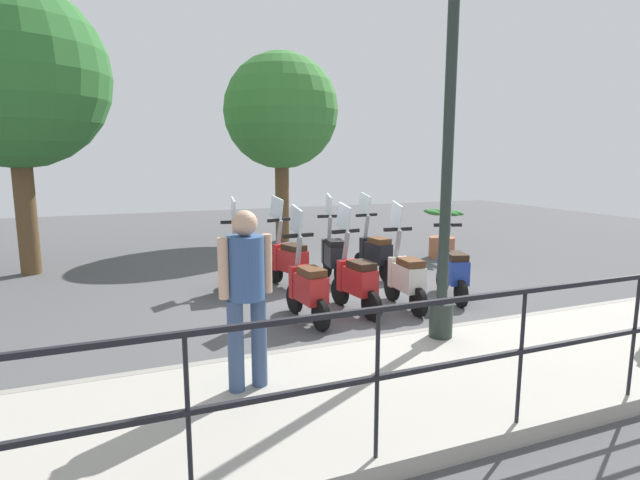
{
  "coord_description": "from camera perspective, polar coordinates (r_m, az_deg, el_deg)",
  "views": [
    {
      "loc": [
        -6.96,
        3.36,
        2.18
      ],
      "look_at": [
        0.2,
        0.5,
        0.9
      ],
      "focal_mm": 28.0,
      "sensor_mm": 36.0,
      "label": 1
    }
  ],
  "objects": [
    {
      "name": "scooter_far_2",
      "position": [
        8.39,
        -3.58,
        -2.26
      ],
      "size": [
        1.2,
        0.55,
        1.54
      ],
      "rotation": [
        0.0,
        0.0,
        0.31
      ],
      "color": "black",
      "rests_on": "ground_plane"
    },
    {
      "name": "pedestrian_distant",
      "position": [
        4.36,
        -8.44,
        -5.26
      ],
      "size": [
        0.37,
        0.48,
        1.59
      ],
      "rotation": [
        0.0,
        0.0,
        3.3
      ],
      "color": "#384C70",
      "rests_on": "promenade_walkway"
    },
    {
      "name": "promenade_walkway",
      "position": [
        5.5,
        18.64,
        -13.6
      ],
      "size": [
        2.2,
        20.0,
        0.15
      ],
      "color": "#A39E93",
      "rests_on": "ground_plane"
    },
    {
      "name": "scooter_far_0",
      "position": [
        9.12,
        6.24,
        -1.36
      ],
      "size": [
        1.23,
        0.44,
        1.54
      ],
      "rotation": [
        0.0,
        0.0,
        0.12
      ],
      "color": "black",
      "rests_on": "ground_plane"
    },
    {
      "name": "scooter_far_1",
      "position": [
        8.85,
        1.51,
        -1.64
      ],
      "size": [
        1.23,
        0.46,
        1.54
      ],
      "rotation": [
        0.0,
        0.0,
        -0.15
      ],
      "color": "black",
      "rests_on": "ground_plane"
    },
    {
      "name": "scooter_near_3",
      "position": [
        6.67,
        -1.49,
        -5.31
      ],
      "size": [
        1.23,
        0.44,
        1.54
      ],
      "rotation": [
        0.0,
        0.0,
        0.09
      ],
      "color": "black",
      "rests_on": "ground_plane"
    },
    {
      "name": "lamp_post_near",
      "position": [
        5.64,
        14.33,
        7.86
      ],
      "size": [
        0.26,
        0.9,
        4.3
      ],
      "color": "#232D28",
      "rests_on": "promenade_walkway"
    },
    {
      "name": "scooter_near_2",
      "position": [
        7.08,
        4.08,
        -4.47
      ],
      "size": [
        1.23,
        0.44,
        1.54
      ],
      "rotation": [
        0.0,
        0.0,
        0.12
      ],
      "color": "black",
      "rests_on": "ground_plane"
    },
    {
      "name": "scooter_far_3",
      "position": [
        8.16,
        -9.4,
        -2.7
      ],
      "size": [
        1.23,
        0.44,
        1.54
      ],
      "rotation": [
        0.0,
        0.0,
        -0.08
      ],
      "color": "black",
      "rests_on": "ground_plane"
    },
    {
      "name": "fence_railing",
      "position": [
        4.53,
        27.84,
        -8.15
      ],
      "size": [
        0.04,
        16.03,
        1.07
      ],
      "color": "black",
      "rests_on": "promenade_walkway"
    },
    {
      "name": "scooter_near_0",
      "position": [
        7.95,
        14.86,
        -3.22
      ],
      "size": [
        1.2,
        0.54,
        1.54
      ],
      "rotation": [
        0.0,
        0.0,
        -0.29
      ],
      "color": "black",
      "rests_on": "ground_plane"
    },
    {
      "name": "scooter_near_1",
      "position": [
        7.35,
        9.73,
        -4.07
      ],
      "size": [
        1.23,
        0.44,
        1.54
      ],
      "rotation": [
        0.0,
        0.0,
        -0.07
      ],
      "color": "black",
      "rests_on": "ground_plane"
    },
    {
      "name": "tree_distant",
      "position": [
        13.08,
        -4.47,
        14.38
      ],
      "size": [
        2.91,
        2.91,
        4.8
      ],
      "color": "brown",
      "rests_on": "ground_plane"
    },
    {
      "name": "tree_large",
      "position": [
        10.83,
        -31.67,
        15.67
      ],
      "size": [
        3.33,
        3.33,
        5.3
      ],
      "color": "brown",
      "rests_on": "ground_plane"
    },
    {
      "name": "ground_plane",
      "position": [
        8.03,
        3.87,
        -6.35
      ],
      "size": [
        28.0,
        28.0,
        0.0
      ],
      "primitive_type": "plane",
      "color": "#4C4C4F"
    },
    {
      "name": "potted_palm",
      "position": [
        11.27,
        13.79,
        0.29
      ],
      "size": [
        1.06,
        0.66,
        1.05
      ],
      "color": "#9E5B3D",
      "rests_on": "ground_plane"
    }
  ]
}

